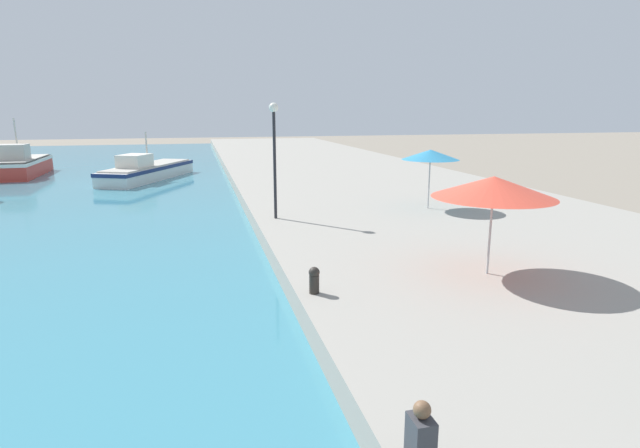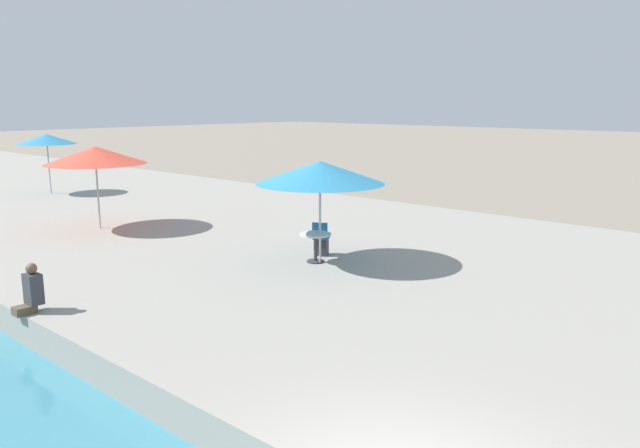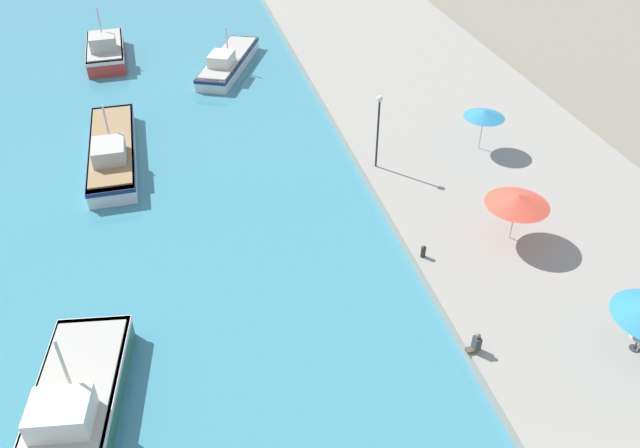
{
  "view_description": "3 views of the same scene",
  "coord_description": "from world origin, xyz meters",
  "px_view_note": "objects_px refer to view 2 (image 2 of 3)",
  "views": [
    {
      "loc": [
        -2.13,
        4.01,
        4.93
      ],
      "look_at": [
        1.5,
        18.76,
        1.46
      ],
      "focal_mm": 28.0,
      "sensor_mm": 36.0,
      "label": 1
    },
    {
      "loc": [
        -4.62,
        -3.06,
        4.67
      ],
      "look_at": [
        6.72,
        7.11,
        1.66
      ],
      "focal_mm": 35.0,
      "sensor_mm": 36.0,
      "label": 2
    },
    {
      "loc": [
        -10.17,
        -6.62,
        20.15
      ],
      "look_at": [
        -4.0,
        18.0,
        1.26
      ],
      "focal_mm": 35.0,
      "sensor_mm": 36.0,
      "label": 3
    }
  ],
  "objects_px": {
    "cafe_chair_left": "(321,243)",
    "person_at_quay": "(31,291)",
    "cafe_umbrella_white": "(95,155)",
    "cafe_table": "(315,242)",
    "cafe_umbrella_striped": "(47,139)",
    "cafe_umbrella_pink": "(320,172)"
  },
  "relations": [
    {
      "from": "cafe_umbrella_white",
      "to": "cafe_table",
      "type": "height_order",
      "value": "cafe_umbrella_white"
    },
    {
      "from": "person_at_quay",
      "to": "cafe_umbrella_striped",
      "type": "bearing_deg",
      "value": 63.78
    },
    {
      "from": "cafe_umbrella_white",
      "to": "cafe_chair_left",
      "type": "bearing_deg",
      "value": -74.99
    },
    {
      "from": "cafe_umbrella_striped",
      "to": "person_at_quay",
      "type": "bearing_deg",
      "value": -116.22
    },
    {
      "from": "cafe_umbrella_striped",
      "to": "cafe_umbrella_pink",
      "type": "bearing_deg",
      "value": -93.59
    },
    {
      "from": "cafe_table",
      "to": "cafe_chair_left",
      "type": "xyz_separation_m",
      "value": [
        0.62,
        0.36,
        -0.21
      ]
    },
    {
      "from": "cafe_umbrella_striped",
      "to": "person_at_quay",
      "type": "relative_size",
      "value": 2.68
    },
    {
      "from": "cafe_chair_left",
      "to": "person_at_quay",
      "type": "height_order",
      "value": "person_at_quay"
    },
    {
      "from": "cafe_umbrella_white",
      "to": "cafe_umbrella_striped",
      "type": "bearing_deg",
      "value": 74.02
    },
    {
      "from": "cafe_umbrella_white",
      "to": "cafe_umbrella_pink",
      "type": "bearing_deg",
      "value": -79.94
    },
    {
      "from": "cafe_table",
      "to": "cafe_chair_left",
      "type": "distance_m",
      "value": 0.75
    },
    {
      "from": "cafe_umbrella_white",
      "to": "cafe_umbrella_striped",
      "type": "distance_m",
      "value": 9.15
    },
    {
      "from": "cafe_umbrella_pink",
      "to": "person_at_quay",
      "type": "xyz_separation_m",
      "value": [
        -6.49,
        1.65,
        -1.87
      ]
    },
    {
      "from": "cafe_umbrella_pink",
      "to": "cafe_chair_left",
      "type": "distance_m",
      "value": 2.12
    },
    {
      "from": "cafe_umbrella_white",
      "to": "cafe_table",
      "type": "bearing_deg",
      "value": -79.88
    },
    {
      "from": "cafe_chair_left",
      "to": "cafe_umbrella_striped",
      "type": "bearing_deg",
      "value": 148.2
    },
    {
      "from": "cafe_table",
      "to": "cafe_chair_left",
      "type": "bearing_deg",
      "value": 30.21
    },
    {
      "from": "cafe_table",
      "to": "person_at_quay",
      "type": "distance_m",
      "value": 6.64
    },
    {
      "from": "cafe_chair_left",
      "to": "person_at_quay",
      "type": "relative_size",
      "value": 0.94
    },
    {
      "from": "cafe_umbrella_striped",
      "to": "person_at_quay",
      "type": "xyz_separation_m",
      "value": [
        -7.55,
        -15.34,
        -1.95
      ]
    },
    {
      "from": "cafe_umbrella_striped",
      "to": "cafe_table",
      "type": "relative_size",
      "value": 3.25
    },
    {
      "from": "cafe_umbrella_white",
      "to": "cafe_chair_left",
      "type": "xyz_separation_m",
      "value": [
        2.06,
        -7.69,
        -2.02
      ]
    }
  ]
}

